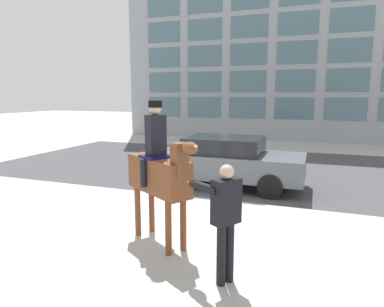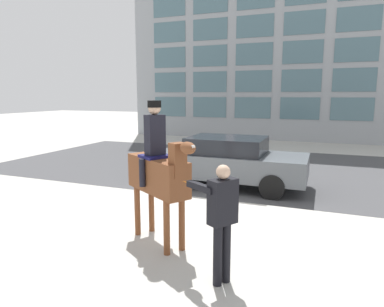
# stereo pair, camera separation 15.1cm
# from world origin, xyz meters

# --- Properties ---
(ground_plane) EXTENTS (80.00, 80.00, 0.00)m
(ground_plane) POSITION_xyz_m (0.00, 0.00, 0.00)
(ground_plane) COLOR #B2AFA8
(road_surface) EXTENTS (18.47, 8.50, 0.01)m
(road_surface) POSITION_xyz_m (0.00, 4.75, 0.00)
(road_surface) COLOR #444447
(road_surface) RESTS_ON ground_plane
(office_building_facade) EXTENTS (18.47, 0.33, 14.14)m
(office_building_facade) POSITION_xyz_m (0.00, 12.99, 7.08)
(office_building_facade) COLOR #93999E
(office_building_facade) RESTS_ON ground_plane
(mounted_horse_lead) EXTENTS (1.71, 1.25, 2.58)m
(mounted_horse_lead) POSITION_xyz_m (0.04, -2.39, 1.34)
(mounted_horse_lead) COLOR brown
(mounted_horse_lead) RESTS_ON ground_plane
(pedestrian_bystander) EXTENTS (0.91, 0.48, 1.74)m
(pedestrian_bystander) POSITION_xyz_m (1.47, -3.31, 1.03)
(pedestrian_bystander) COLOR black
(pedestrian_bystander) RESTS_ON ground_plane
(street_car_near_lane) EXTENTS (4.35, 1.94, 1.46)m
(street_car_near_lane) POSITION_xyz_m (0.20, 1.89, 0.77)
(street_car_near_lane) COLOR #51565B
(street_car_near_lane) RESTS_ON ground_plane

